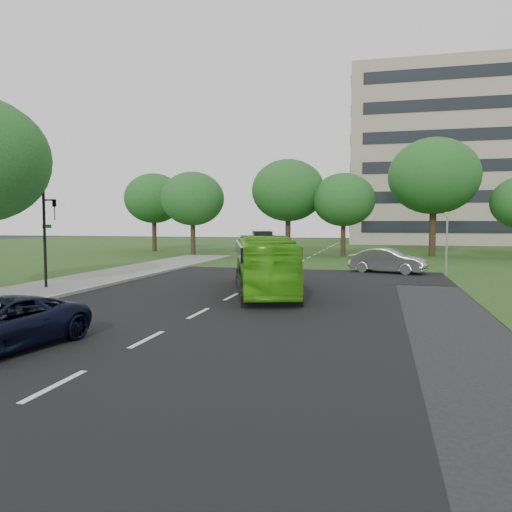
# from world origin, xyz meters

# --- Properties ---
(ground) EXTENTS (160.00, 160.00, 0.00)m
(ground) POSITION_xyz_m (0.00, 0.00, 0.00)
(ground) COLOR black
(ground) RESTS_ON ground
(street_surfaces) EXTENTS (120.00, 120.00, 0.15)m
(street_surfaces) POSITION_xyz_m (-0.38, 22.75, 0.03)
(street_surfaces) COLOR black
(street_surfaces) RESTS_ON ground
(office_building) EXTENTS (40.10, 20.10, 25.00)m
(office_building) POSITION_xyz_m (21.96, 61.96, 12.50)
(office_building) COLOR tan
(office_building) RESTS_ON ground
(tree_park_a) EXTENTS (5.95, 5.95, 7.90)m
(tree_park_a) POSITION_xyz_m (-11.04, 25.93, 5.36)
(tree_park_a) COLOR black
(tree_park_a) RESTS_ON ground
(tree_park_b) EXTENTS (7.02, 7.02, 9.20)m
(tree_park_b) POSITION_xyz_m (-2.52, 29.25, 6.21)
(tree_park_b) COLOR black
(tree_park_b) RESTS_ON ground
(tree_park_c) EXTENTS (5.81, 5.81, 7.71)m
(tree_park_c) POSITION_xyz_m (2.81, 28.66, 5.23)
(tree_park_c) COLOR black
(tree_park_c) RESTS_ON ground
(tree_park_d) EXTENTS (8.25, 8.25, 10.91)m
(tree_park_d) POSITION_xyz_m (10.86, 30.42, 7.38)
(tree_park_d) COLOR black
(tree_park_d) RESTS_ON ground
(tree_park_f) EXTENTS (6.28, 6.28, 8.38)m
(tree_park_f) POSITION_xyz_m (-17.51, 31.17, 5.70)
(tree_park_f) COLOR black
(tree_park_f) RESTS_ON ground
(bus) EXTENTS (4.92, 9.56, 2.60)m
(bus) POSITION_xyz_m (1.00, 3.81, 1.30)
(bus) COLOR #40A013
(bus) RESTS_ON ground
(sedan) EXTENTS (4.97, 3.01, 1.55)m
(sedan) POSITION_xyz_m (6.66, 14.10, 0.77)
(sedan) COLOR #A9AAAD
(sedan) RESTS_ON ground
(traffic_light) EXTENTS (0.76, 0.22, 4.72)m
(traffic_light) POSITION_xyz_m (-9.04, 2.00, 2.77)
(traffic_light) COLOR black
(traffic_light) RESTS_ON ground
(camera_pole) EXTENTS (0.33, 0.28, 3.80)m
(camera_pole) POSITION_xyz_m (10.00, 12.96, 2.45)
(camera_pole) COLOR gray
(camera_pole) RESTS_ON ground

